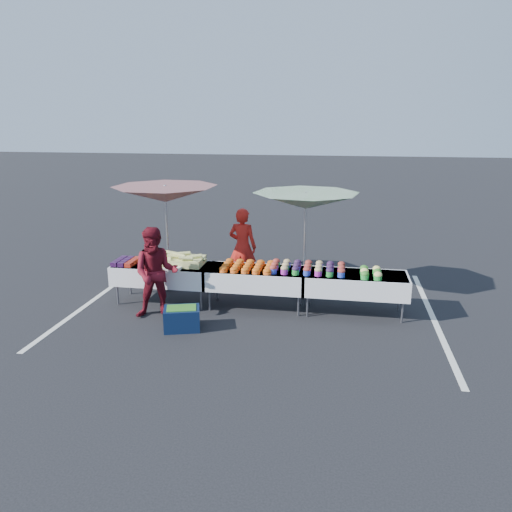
% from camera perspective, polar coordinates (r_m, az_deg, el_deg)
% --- Properties ---
extents(ground, '(80.00, 80.00, 0.00)m').
position_cam_1_polar(ground, '(9.43, 0.00, -5.87)').
color(ground, black).
extents(stripe_left, '(0.10, 5.00, 0.00)m').
position_cam_1_polar(stripe_left, '(10.42, -17.67, -4.50)').
color(stripe_left, silver).
rests_on(stripe_left, ground).
extents(stripe_right, '(0.10, 5.00, 0.00)m').
position_cam_1_polar(stripe_right, '(9.47, 19.60, -6.71)').
color(stripe_right, silver).
rests_on(stripe_right, ground).
extents(table_left, '(1.86, 0.81, 0.75)m').
position_cam_1_polar(table_left, '(9.69, -10.56, -1.90)').
color(table_left, white).
rests_on(table_left, ground).
extents(table_center, '(1.86, 0.81, 0.75)m').
position_cam_1_polar(table_center, '(9.23, 0.00, -2.49)').
color(table_center, white).
rests_on(table_center, ground).
extents(table_right, '(1.86, 0.81, 0.75)m').
position_cam_1_polar(table_right, '(9.12, 11.24, -3.04)').
color(table_right, white).
rests_on(table_right, ground).
extents(berry_punnets, '(0.40, 0.54, 0.08)m').
position_cam_1_polar(berry_punnets, '(9.84, -14.62, -0.61)').
color(berry_punnets, black).
rests_on(berry_punnets, table_left).
extents(corn_pile, '(1.16, 0.57, 0.26)m').
position_cam_1_polar(corn_pile, '(9.57, -9.12, -0.43)').
color(corn_pile, '#C6C565').
rests_on(corn_pile, table_left).
extents(plastic_bags, '(0.30, 0.25, 0.05)m').
position_cam_1_polar(plastic_bags, '(9.26, -9.51, -1.41)').
color(plastic_bags, white).
rests_on(plastic_bags, table_left).
extents(carrot_bowls, '(0.95, 0.69, 0.11)m').
position_cam_1_polar(carrot_bowls, '(9.18, -0.93, -1.18)').
color(carrot_bowls, orange).
rests_on(carrot_bowls, table_center).
extents(potato_cups, '(1.34, 0.58, 0.16)m').
position_cam_1_polar(potato_cups, '(9.05, 5.94, -1.30)').
color(potato_cups, '#293FC1').
rests_on(potato_cups, table_right).
extents(bean_baskets, '(0.36, 0.50, 0.15)m').
position_cam_1_polar(bean_baskets, '(8.96, 12.99, -1.86)').
color(bean_baskets, green).
rests_on(bean_baskets, table_right).
extents(vendor, '(0.66, 0.49, 1.64)m').
position_cam_1_polar(vendor, '(10.49, -1.54, 1.07)').
color(vendor, red).
rests_on(vendor, ground).
extents(customer, '(0.92, 0.78, 1.63)m').
position_cam_1_polar(customer, '(8.90, -11.36, -1.93)').
color(customer, maroon).
rests_on(customer, ground).
extents(umbrella_left, '(2.71, 2.71, 2.16)m').
position_cam_1_polar(umbrella_left, '(10.18, -10.33, 6.89)').
color(umbrella_left, black).
rests_on(umbrella_left, ground).
extents(umbrella_right, '(2.42, 2.42, 2.09)m').
position_cam_1_polar(umbrella_right, '(9.60, 5.72, 6.20)').
color(umbrella_right, black).
rests_on(umbrella_right, ground).
extents(storage_bin, '(0.69, 0.58, 0.39)m').
position_cam_1_polar(storage_bin, '(8.51, -8.47, -7.03)').
color(storage_bin, '#0C1B3C').
rests_on(storage_bin, ground).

